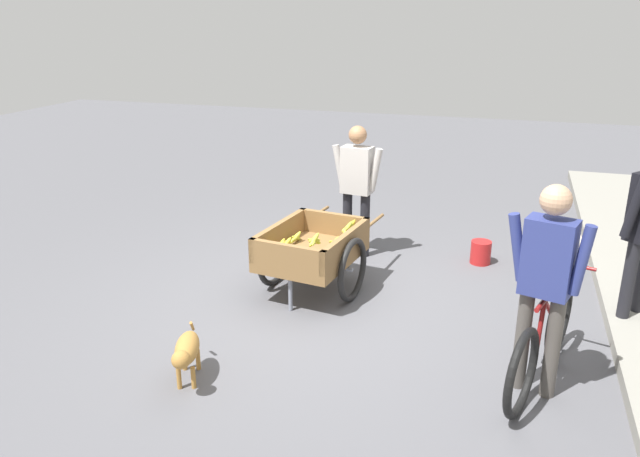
{
  "coord_description": "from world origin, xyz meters",
  "views": [
    {
      "loc": [
        5.25,
        1.59,
        2.71
      ],
      "look_at": [
        -0.11,
        -0.09,
        0.75
      ],
      "focal_mm": 34.96,
      "sensor_mm": 36.0,
      "label": 1
    }
  ],
  "objects": [
    {
      "name": "ground_plane",
      "position": [
        0.0,
        0.0,
        0.0
      ],
      "size": [
        24.0,
        24.0,
        0.0
      ],
      "primitive_type": "plane",
      "color": "#56565B"
    },
    {
      "name": "fruit_cart",
      "position": [
        -0.27,
        -0.21,
        0.44
      ],
      "size": [
        1.74,
        1.02,
        0.71
      ],
      "color": "olive",
      "rests_on": "ground"
    },
    {
      "name": "vendor_person",
      "position": [
        -1.4,
        -0.06,
        0.9
      ],
      "size": [
        0.25,
        0.6,
        1.52
      ],
      "color": "black",
      "rests_on": "ground"
    },
    {
      "name": "bicycle",
      "position": [
        0.76,
        1.95,
        0.35
      ],
      "size": [
        1.61,
        0.62,
        0.85
      ],
      "color": "black",
      "rests_on": "ground"
    },
    {
      "name": "cyclist_person",
      "position": [
        0.91,
        1.91,
        0.96
      ],
      "size": [
        0.29,
        0.58,
        1.61
      ],
      "color": "#4C4742",
      "rests_on": "ground"
    },
    {
      "name": "dog",
      "position": [
        1.58,
        -0.63,
        0.27
      ],
      "size": [
        0.64,
        0.32,
        0.4
      ],
      "color": "#AD7A38",
      "rests_on": "ground"
    },
    {
      "name": "plastic_bucket",
      "position": [
        -1.56,
        1.37,
        0.13
      ],
      "size": [
        0.23,
        0.23,
        0.26
      ],
      "primitive_type": "cylinder",
      "color": "#B21E1E",
      "rests_on": "ground"
    },
    {
      "name": "mixed_fruit_crate",
      "position": [
        -2.18,
        2.3,
        0.13
      ],
      "size": [
        0.44,
        0.32,
        0.31
      ],
      "color": "beige",
      "rests_on": "ground"
    }
  ]
}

